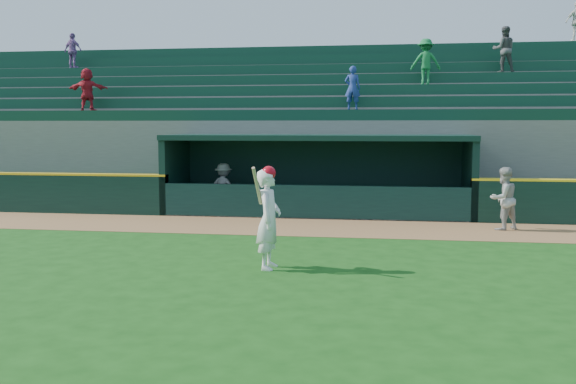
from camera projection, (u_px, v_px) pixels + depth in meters
name	position (u px, v px, depth m)	size (l,w,h in m)	color
ground	(276.00, 266.00, 12.53)	(120.00, 120.00, 0.00)	#154711
warning_track	(306.00, 227.00, 17.35)	(40.00, 3.00, 0.01)	olive
dugout_player_front	(503.00, 199.00, 16.84)	(0.81, 0.63, 1.66)	#A4A49F
dugout_player_inside	(224.00, 187.00, 20.48)	(1.00, 0.57, 1.55)	gray
dugout	(319.00, 170.00, 20.26)	(9.40, 2.80, 2.46)	#62625D
stands	(332.00, 135.00, 24.64)	(34.50, 6.25, 7.58)	slate
batter_at_plate	(269.00, 218.00, 12.25)	(0.49, 0.84, 2.00)	white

